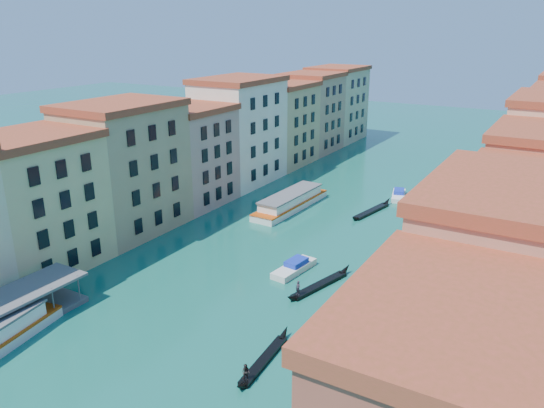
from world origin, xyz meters
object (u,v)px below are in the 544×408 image
Objects in this scene: vaporetto_far at (291,201)px; gondola_fore at (320,284)px; gondola_right at (263,360)px; vaporetto_stop at (12,315)px.

vaporetto_far is 1.59× the size of gondola_fore.
gondola_right is at bearing -68.39° from gondola_fore.
gondola_fore is (24.32, 24.79, -1.03)m from vaporetto_stop.
vaporetto_stop reaches higher than vaporetto_far.
vaporetto_far is at bearing 110.91° from gondola_right.
gondola_fore is (17.14, -24.26, -0.87)m from vaporetto_far.
gondola_fore is 16.94m from gondola_right.
vaporetto_far reaches higher than gondola_right.
vaporetto_stop reaches higher than gondola_fore.
vaporetto_far is 45.34m from gondola_right.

